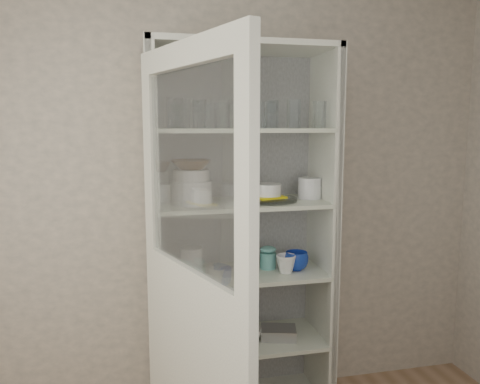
{
  "coord_description": "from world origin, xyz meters",
  "views": [
    {
      "loc": [
        -0.37,
        -1.21,
        1.68
      ],
      "look_at": [
        0.2,
        1.27,
        1.31
      ],
      "focal_mm": 35.0,
      "sensor_mm": 36.0,
      "label": 1
    }
  ],
  "objects_px": {
    "cream_bowl": "(191,175)",
    "white_ramekin": "(267,190)",
    "goblet_1": "(196,113)",
    "mug_blue": "(296,261)",
    "goblet_3": "(271,113)",
    "white_canister": "(191,260)",
    "goblet_0": "(178,112)",
    "grey_bowl_stack": "(310,188)",
    "yellow_trivet": "(267,197)",
    "mug_white": "(286,264)",
    "plate_stack_front": "(192,192)",
    "terracotta_bowl": "(191,165)",
    "cream_dish": "(242,334)",
    "glass_platter": "(267,199)",
    "mug_teal": "(248,260)",
    "pantry_cabinet": "(238,255)",
    "cupboard_door": "(193,322)",
    "goblet_2": "(234,114)",
    "tin_box": "(278,333)",
    "teal_jar": "(268,259)",
    "measuring_cups": "(228,272)"
  },
  "relations": [
    {
      "from": "mug_blue",
      "to": "tin_box",
      "type": "bearing_deg",
      "value": 159.62
    },
    {
      "from": "goblet_3",
      "to": "plate_stack_front",
      "type": "xyz_separation_m",
      "value": [
        -0.48,
        -0.13,
        -0.42
      ]
    },
    {
      "from": "grey_bowl_stack",
      "to": "cupboard_door",
      "type": "bearing_deg",
      "value": -139.12
    },
    {
      "from": "cream_dish",
      "to": "teal_jar",
      "type": "bearing_deg",
      "value": 14.6
    },
    {
      "from": "mug_blue",
      "to": "measuring_cups",
      "type": "bearing_deg",
      "value": 162.37
    },
    {
      "from": "terracotta_bowl",
      "to": "white_ramekin",
      "type": "height_order",
      "value": "terracotta_bowl"
    },
    {
      "from": "pantry_cabinet",
      "to": "yellow_trivet",
      "type": "distance_m",
      "value": 0.39
    },
    {
      "from": "goblet_3",
      "to": "goblet_0",
      "type": "bearing_deg",
      "value": -178.74
    },
    {
      "from": "goblet_1",
      "to": "yellow_trivet",
      "type": "relative_size",
      "value": 1.02
    },
    {
      "from": "mug_blue",
      "to": "teal_jar",
      "type": "height_order",
      "value": "teal_jar"
    },
    {
      "from": "goblet_0",
      "to": "mug_blue",
      "type": "height_order",
      "value": "goblet_0"
    },
    {
      "from": "mug_teal",
      "to": "goblet_0",
      "type": "bearing_deg",
      "value": -176.35
    },
    {
      "from": "cream_bowl",
      "to": "cream_dish",
      "type": "relative_size",
      "value": 0.85
    },
    {
      "from": "grey_bowl_stack",
      "to": "white_canister",
      "type": "relative_size",
      "value": 0.91
    },
    {
      "from": "white_canister",
      "to": "grey_bowl_stack",
      "type": "bearing_deg",
      "value": -1.97
    },
    {
      "from": "plate_stack_front",
      "to": "yellow_trivet",
      "type": "distance_m",
      "value": 0.42
    },
    {
      "from": "goblet_0",
      "to": "measuring_cups",
      "type": "height_order",
      "value": "goblet_0"
    },
    {
      "from": "pantry_cabinet",
      "to": "white_ramekin",
      "type": "xyz_separation_m",
      "value": [
        0.15,
        -0.09,
        0.38
      ]
    },
    {
      "from": "cream_bowl",
      "to": "white_ramekin",
      "type": "height_order",
      "value": "cream_bowl"
    },
    {
      "from": "goblet_2",
      "to": "mug_blue",
      "type": "height_order",
      "value": "goblet_2"
    },
    {
      "from": "cream_bowl",
      "to": "mug_teal",
      "type": "relative_size",
      "value": 1.66
    },
    {
      "from": "cupboard_door",
      "to": "cream_bowl",
      "type": "distance_m",
      "value": 0.83
    },
    {
      "from": "goblet_0",
      "to": "mug_white",
      "type": "xyz_separation_m",
      "value": [
        0.57,
        -0.17,
        -0.84
      ]
    },
    {
      "from": "terracotta_bowl",
      "to": "cream_dish",
      "type": "height_order",
      "value": "terracotta_bowl"
    },
    {
      "from": "mug_white",
      "to": "glass_platter",
      "type": "bearing_deg",
      "value": 167.26
    },
    {
      "from": "goblet_1",
      "to": "white_ramekin",
      "type": "bearing_deg",
      "value": -16.35
    },
    {
      "from": "glass_platter",
      "to": "grey_bowl_stack",
      "type": "distance_m",
      "value": 0.27
    },
    {
      "from": "mug_teal",
      "to": "pantry_cabinet",
      "type": "bearing_deg",
      "value": 155.2
    },
    {
      "from": "goblet_1",
      "to": "white_ramekin",
      "type": "height_order",
      "value": "goblet_1"
    },
    {
      "from": "goblet_1",
      "to": "mug_blue",
      "type": "relative_size",
      "value": 1.23
    },
    {
      "from": "goblet_1",
      "to": "white_ramekin",
      "type": "xyz_separation_m",
      "value": [
        0.37,
        -0.11,
        -0.42
      ]
    },
    {
      "from": "terracotta_bowl",
      "to": "mug_blue",
      "type": "relative_size",
      "value": 1.56
    },
    {
      "from": "plate_stack_front",
      "to": "white_ramekin",
      "type": "distance_m",
      "value": 0.42
    },
    {
      "from": "goblet_2",
      "to": "mug_white",
      "type": "relative_size",
      "value": 1.44
    },
    {
      "from": "goblet_0",
      "to": "terracotta_bowl",
      "type": "xyz_separation_m",
      "value": [
        0.06,
        -0.12,
        -0.28
      ]
    },
    {
      "from": "mug_blue",
      "to": "tin_box",
      "type": "height_order",
      "value": "mug_blue"
    },
    {
      "from": "cream_bowl",
      "to": "cream_dish",
      "type": "height_order",
      "value": "cream_bowl"
    },
    {
      "from": "goblet_0",
      "to": "mug_teal",
      "type": "xyz_separation_m",
      "value": [
        0.38,
        -0.06,
        -0.83
      ]
    },
    {
      "from": "terracotta_bowl",
      "to": "mug_white",
      "type": "xyz_separation_m",
      "value": [
        0.51,
        -0.05,
        -0.56
      ]
    },
    {
      "from": "goblet_0",
      "to": "cream_bowl",
      "type": "distance_m",
      "value": 0.36
    },
    {
      "from": "goblet_0",
      "to": "grey_bowl_stack",
      "type": "distance_m",
      "value": 0.85
    },
    {
      "from": "grey_bowl_stack",
      "to": "cream_dish",
      "type": "bearing_deg",
      "value": -175.43
    },
    {
      "from": "pantry_cabinet",
      "to": "plate_stack_front",
      "type": "height_order",
      "value": "pantry_cabinet"
    },
    {
      "from": "measuring_cups",
      "to": "white_canister",
      "type": "height_order",
      "value": "white_canister"
    },
    {
      "from": "goblet_1",
      "to": "terracotta_bowl",
      "type": "relative_size",
      "value": 0.79
    },
    {
      "from": "goblet_0",
      "to": "goblet_3",
      "type": "distance_m",
      "value": 0.53
    },
    {
      "from": "yellow_trivet",
      "to": "plate_stack_front",
      "type": "bearing_deg",
      "value": -178.65
    },
    {
      "from": "goblet_3",
      "to": "measuring_cups",
      "type": "height_order",
      "value": "goblet_3"
    },
    {
      "from": "goblet_3",
      "to": "white_canister",
      "type": "distance_m",
      "value": 0.94
    },
    {
      "from": "goblet_2",
      "to": "glass_platter",
      "type": "relative_size",
      "value": 0.48
    }
  ]
}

